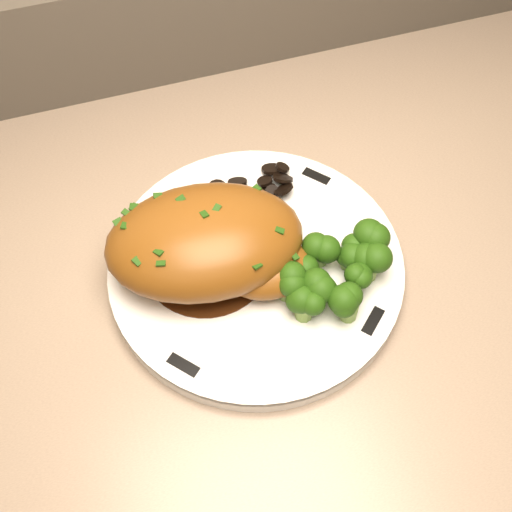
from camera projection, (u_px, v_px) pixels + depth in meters
name	position (u px, v px, depth m)	size (l,w,h in m)	color
plate	(256.00, 268.00, 0.54)	(0.25, 0.25, 0.02)	white
rim_accent_0	(316.00, 176.00, 0.59)	(0.03, 0.01, 0.00)	black
rim_accent_1	(151.00, 209.00, 0.57)	(0.03, 0.01, 0.00)	black
rim_accent_2	(183.00, 365.00, 0.49)	(0.03, 0.01, 0.00)	black
rim_accent_3	(373.00, 321.00, 0.51)	(0.03, 0.01, 0.00)	black
gravy_pool	(207.00, 262.00, 0.54)	(0.11, 0.11, 0.00)	#351909
chicken_breast	(212.00, 244.00, 0.51)	(0.17, 0.13, 0.06)	brown
mushroom_pile	(258.00, 196.00, 0.57)	(0.07, 0.05, 0.02)	black
broccoli_florets	(333.00, 273.00, 0.51)	(0.10, 0.08, 0.03)	olive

